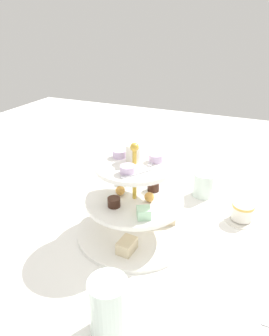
{
  "coord_description": "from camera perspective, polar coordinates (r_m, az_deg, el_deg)",
  "views": [
    {
      "loc": [
        -0.59,
        -0.25,
        0.49
      ],
      "look_at": [
        0.0,
        0.0,
        0.18
      ],
      "focal_mm": 32.5,
      "sensor_mm": 36.0,
      "label": 1
    }
  ],
  "objects": [
    {
      "name": "tiered_serving_stand",
      "position": [
        0.76,
        0.02,
        -7.18
      ],
      "size": [
        0.3,
        0.3,
        0.25
      ],
      "color": "white",
      "rests_on": "ground_plane"
    },
    {
      "name": "butter_knife_right",
      "position": [
        0.72,
        23.82,
        -20.41
      ],
      "size": [
        0.17,
        0.02,
        0.0
      ],
      "primitive_type": "cube",
      "rotation": [
        0.0,
        0.0,
        6.25
      ],
      "color": "silver",
      "rests_on": "ground_plane"
    },
    {
      "name": "water_glass_short_left",
      "position": [
        0.97,
        12.8,
        -3.06
      ],
      "size": [
        0.06,
        0.06,
        0.08
      ],
      "primitive_type": "cylinder",
      "color": "silver",
      "rests_on": "ground_plane"
    },
    {
      "name": "water_glass_tall_right",
      "position": [
        0.57,
        -4.85,
        -24.65
      ],
      "size": [
        0.07,
        0.07,
        0.12
      ],
      "primitive_type": "cylinder",
      "color": "silver",
      "rests_on": "ground_plane"
    },
    {
      "name": "teacup_with_saucer",
      "position": [
        0.89,
        19.55,
        -7.92
      ],
      "size": [
        0.09,
        0.09,
        0.05
      ],
      "color": "white",
      "rests_on": "ground_plane"
    },
    {
      "name": "ground_plane",
      "position": [
        0.81,
        0.0,
        -11.9
      ],
      "size": [
        2.4,
        2.4,
        0.0
      ],
      "primitive_type": "plane",
      "color": "white"
    },
    {
      "name": "water_glass_mid_back",
      "position": [
        1.0,
        -2.13,
        -1.04
      ],
      "size": [
        0.06,
        0.06,
        0.09
      ],
      "primitive_type": "cylinder",
      "color": "silver",
      "rests_on": "ground_plane"
    },
    {
      "name": "butter_knife_left",
      "position": [
        0.87,
        -23.05,
        -11.11
      ],
      "size": [
        0.15,
        0.1,
        0.0
      ],
      "primitive_type": "cube",
      "rotation": [
        0.0,
        0.0,
        3.72
      ],
      "color": "silver",
      "rests_on": "ground_plane"
    }
  ]
}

